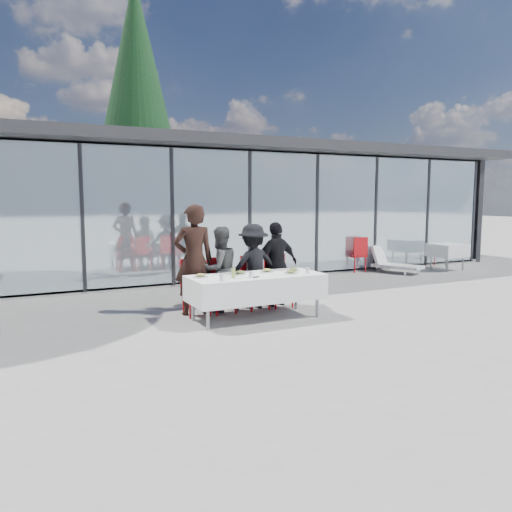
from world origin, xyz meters
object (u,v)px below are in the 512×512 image
at_px(diner_a, 194,260).
at_px(juice_bottle, 233,273).
at_px(plate_b, 240,273).
at_px(plate_c, 267,271).
at_px(dining_table, 256,287).
at_px(plate_a, 201,276).
at_px(diner_chair_d, 277,278).
at_px(plate_d, 294,270).
at_px(folded_eyeglasses, 255,277).
at_px(diner_chair_c, 254,279).
at_px(diner_chair_a, 195,284).
at_px(spare_table_right, 447,250).
at_px(diner_chair_b, 220,282).
at_px(plate_extra, 291,272).
at_px(diner_c, 253,266).
at_px(spare_chair_b, 358,253).
at_px(lounger, 392,263).
at_px(diner_d, 277,264).
at_px(diner_b, 220,269).
at_px(conifer_tree, 137,96).
at_px(spare_chair_a, 423,247).

bearing_deg(diner_a, juice_bottle, 115.77).
distance_m(plate_b, plate_c, 0.51).
xyz_separation_m(dining_table, plate_a, (-0.93, 0.15, 0.24)).
height_order(diner_chair_d, plate_d, diner_chair_d).
bearing_deg(folded_eyeglasses, diner_chair_c, 64.71).
bearing_deg(diner_chair_a, spare_table_right, 13.64).
xyz_separation_m(diner_a, diner_chair_b, (0.49, -0.03, -0.42)).
distance_m(plate_d, plate_extra, 0.31).
relative_size(diner_chair_d, plate_c, 3.94).
relative_size(diner_c, plate_extra, 6.29).
height_order(plate_d, spare_table_right, plate_d).
relative_size(diner_chair_b, plate_b, 3.94).
xyz_separation_m(plate_d, juice_bottle, (-1.26, -0.23, 0.06)).
relative_size(spare_table_right, spare_chair_b, 0.88).
bearing_deg(lounger, diner_d, -154.65).
bearing_deg(plate_c, folded_eyeglasses, -136.31).
bearing_deg(spare_chair_b, spare_table_right, -15.62).
relative_size(plate_extra, folded_eyeglasses, 1.77).
height_order(dining_table, diner_d, diner_d).
bearing_deg(lounger, plate_extra, -147.63).
height_order(diner_d, plate_extra, diner_d).
bearing_deg(diner_chair_a, juice_bottle, -69.50).
bearing_deg(spare_chair_b, plate_c, -144.05).
height_order(diner_chair_a, plate_a, diner_chair_a).
bearing_deg(spare_chair_b, diner_chair_a, -154.35).
bearing_deg(diner_d, plate_extra, 67.62).
relative_size(juice_bottle, spare_chair_b, 0.17).
bearing_deg(plate_a, diner_b, 46.47).
height_order(diner_b, diner_chair_d, diner_b).
relative_size(diner_chair_c, plate_c, 3.94).
bearing_deg(lounger, folded_eyeglasses, -150.29).
distance_m(diner_chair_b, conifer_tree, 13.08).
bearing_deg(diner_d, diner_a, -7.85).
xyz_separation_m(diner_b, plate_b, (0.12, -0.60, 0.01)).
bearing_deg(diner_d, juice_bottle, 27.65).
height_order(diner_d, conifer_tree, conifer_tree).
xyz_separation_m(diner_c, diner_d, (0.49, 0.00, 0.01)).
bearing_deg(dining_table, diner_d, 43.38).
height_order(diner_a, spare_chair_a, diner_a).
xyz_separation_m(plate_c, juice_bottle, (-0.78, -0.32, 0.06)).
bearing_deg(plate_d, lounger, 31.43).
bearing_deg(plate_extra, diner_c, 104.88).
bearing_deg(spare_chair_a, dining_table, -153.26).
bearing_deg(diner_c, diner_chair_b, 1.79).
height_order(diner_a, plate_a, diner_a).
distance_m(diner_chair_d, spare_table_right, 6.91).
height_order(diner_chair_c, lounger, diner_chair_c).
distance_m(diner_b, spare_chair_b, 5.85).
bearing_deg(dining_table, plate_a, 170.70).
xyz_separation_m(diner_d, plate_b, (-1.04, -0.60, -0.02)).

